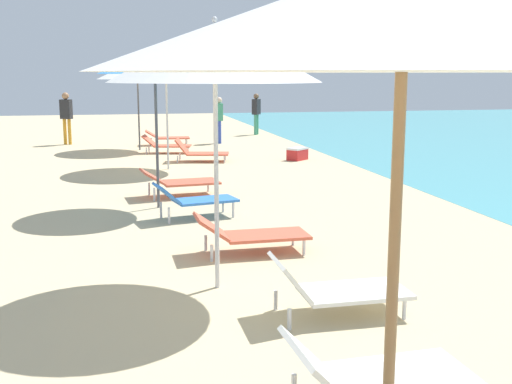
{
  "coord_description": "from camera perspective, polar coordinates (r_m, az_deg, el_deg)",
  "views": [
    {
      "loc": [
        -1.3,
        2.05,
        2.3
      ],
      "look_at": [
        0.22,
        9.13,
        0.95
      ],
      "focal_mm": 44.48,
      "sensor_mm": 36.0,
      "label": 1
    }
  ],
  "objects": [
    {
      "name": "cooler_box",
      "position": [
        17.33,
        3.74,
        3.45
      ],
      "size": [
        0.66,
        0.65,
        0.34
      ],
      "color": "red",
      "rests_on": "ground"
    },
    {
      "name": "umbrella_third",
      "position": [
        6.66,
        -3.72,
        12.38
      ],
      "size": [
        2.22,
        2.22,
        2.88
      ],
      "color": "silver",
      "rests_on": "ground"
    },
    {
      "name": "person_walking_near",
      "position": [
        22.01,
        -16.69,
        6.83
      ],
      "size": [
        0.42,
        0.35,
        1.72
      ],
      "rotation": [
        0.0,
        0.0,
        4.3
      ],
      "color": "orange",
      "rests_on": "ground"
    },
    {
      "name": "lounger_fourth_inland",
      "position": [
        10.3,
        -5.57,
        -0.61
      ],
      "size": [
        1.4,
        0.82,
        0.6
      ],
      "rotation": [
        0.0,
        0.0,
        0.21
      ],
      "color": "blue",
      "rests_on": "ground"
    },
    {
      "name": "umbrella_farthest",
      "position": [
        19.83,
        -10.64,
        10.74
      ],
      "size": [
        2.42,
        2.42,
        2.77
      ],
      "color": "#4C4C51",
      "rests_on": "ground"
    },
    {
      "name": "lounger_second_shoreside",
      "position": [
        4.42,
        10.95,
        -16.04
      ],
      "size": [
        1.3,
        0.75,
        0.63
      ],
      "rotation": [
        0.0,
        0.0,
        0.05
      ],
      "color": "white",
      "rests_on": "ground"
    },
    {
      "name": "umbrella_fourth",
      "position": [
        11.02,
        -9.11,
        11.37
      ],
      "size": [
        1.92,
        1.92,
        2.73
      ],
      "color": "#4C4C51",
      "rests_on": "ground"
    },
    {
      "name": "person_walking_mid",
      "position": [
        21.49,
        -3.33,
        6.87
      ],
      "size": [
        0.23,
        0.37,
        1.55
      ],
      "rotation": [
        0.0,
        0.0,
        3.11
      ],
      "color": "#334CB2",
      "rests_on": "ground"
    },
    {
      "name": "umbrella_fifth",
      "position": [
        15.6,
        -8.12,
        11.21
      ],
      "size": [
        2.46,
        2.46,
        2.9
      ],
      "color": "silver",
      "rests_on": "ground"
    },
    {
      "name": "umbrella_second",
      "position": [
        2.6,
        13.15,
        15.22
      ],
      "size": [
        2.45,
        2.45,
        2.81
      ],
      "color": "olive",
      "rests_on": "ground"
    },
    {
      "name": "lounger_third_shoreside",
      "position": [
        8.24,
        -0.53,
        -3.72
      ],
      "size": [
        1.48,
        0.63,
        0.53
      ],
      "rotation": [
        0.0,
        0.0,
        0.02
      ],
      "color": "#D8593F",
      "rests_on": "ground"
    },
    {
      "name": "lounger_fifth_shoreside",
      "position": [
        17.04,
        -5.05,
        3.64
      ],
      "size": [
        1.51,
        0.93,
        0.62
      ],
      "rotation": [
        0.0,
        0.0,
        -0.21
      ],
      "color": "#D8593F",
      "rests_on": "ground"
    },
    {
      "name": "lounger_farthest_shoreside",
      "position": [
        21.19,
        -8.01,
        4.93
      ],
      "size": [
        1.47,
        0.71,
        0.5
      ],
      "rotation": [
        0.0,
        0.0,
        -0.06
      ],
      "color": "#D8593F",
      "rests_on": "ground"
    },
    {
      "name": "lounger_fourth_shoreside",
      "position": [
        12.17,
        -6.92,
        1.0
      ],
      "size": [
        1.52,
        0.86,
        0.54
      ],
      "rotation": [
        0.0,
        0.0,
        0.11
      ],
      "color": "#D8593F",
      "rests_on": "ground"
    },
    {
      "name": "lounger_farthest_inland",
      "position": [
        18.99,
        -8.12,
        4.25
      ],
      "size": [
        1.5,
        0.85,
        0.54
      ],
      "rotation": [
        0.0,
        0.0,
        -0.21
      ],
      "color": "#D8593F",
      "rests_on": "ground"
    },
    {
      "name": "person_walking_far",
      "position": [
        24.57,
        0.02,
        7.39
      ],
      "size": [
        0.39,
        0.42,
        1.58
      ],
      "rotation": [
        0.0,
        0.0,
        2.51
      ],
      "color": "#3F9972",
      "rests_on": "ground"
    },
    {
      "name": "lounger_third_inland",
      "position": [
        6.23,
        7.14,
        -8.57
      ],
      "size": [
        1.32,
        0.62,
        0.6
      ],
      "rotation": [
        0.0,
        0.0,
        0.01
      ],
      "color": "white",
      "rests_on": "ground"
    }
  ]
}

